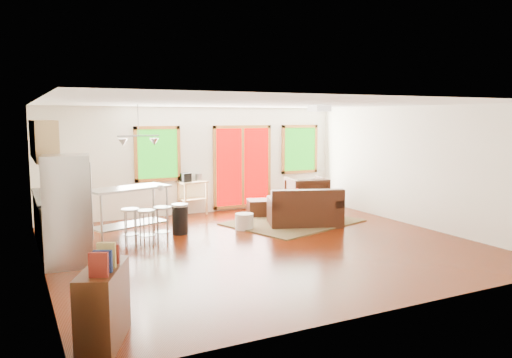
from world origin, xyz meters
name	(u,v)px	position (x,y,z in m)	size (l,w,h in m)	color
floor	(263,245)	(0.00, 0.00, -0.01)	(7.50, 7.00, 0.02)	#360D01
ceiling	(263,103)	(0.00, 0.00, 2.61)	(7.50, 7.00, 0.02)	white
back_wall	(197,161)	(0.00, 3.51, 1.30)	(7.50, 0.02, 2.60)	white
left_wall	(39,188)	(-3.76, 0.00, 1.30)	(0.02, 7.00, 2.60)	white
right_wall	(418,166)	(3.76, 0.00, 1.30)	(0.02, 7.00, 2.60)	white
front_wall	(398,206)	(0.00, -3.51, 1.30)	(7.50, 0.02, 2.60)	white
window_left	(158,154)	(-1.00, 3.46, 1.50)	(1.10, 0.05, 1.30)	#12590C
french_doors	(243,167)	(1.20, 3.46, 1.10)	(1.60, 0.05, 2.10)	#B70100
window_right	(300,149)	(2.90, 3.46, 1.50)	(1.10, 0.05, 1.30)	#12590C
rug	(293,222)	(1.51, 1.45, 0.01)	(2.71, 2.08, 0.03)	#38522E
loveseat	(305,211)	(1.59, 1.09, 0.33)	(1.77, 1.38, 0.83)	black
coffee_table	(293,206)	(1.72, 1.79, 0.31)	(1.02, 0.80, 0.36)	#36190A
armchair	(306,192)	(2.57, 2.59, 0.47)	(0.92, 0.86, 0.95)	black
ottoman	(260,208)	(1.20, 2.47, 0.20)	(0.59, 0.59, 0.39)	black
pouf	(244,221)	(0.24, 1.34, 0.17)	(0.38, 0.38, 0.34)	beige
vase	(298,196)	(1.95, 2.00, 0.50)	(0.22, 0.22, 0.28)	silver
book	(307,195)	(2.05, 1.74, 0.55)	(0.23, 0.03, 0.31)	maroon
cabinets	(51,196)	(-3.49, 1.70, 0.93)	(0.64, 2.24, 2.30)	tan
refrigerator	(68,211)	(-3.34, 0.26, 0.89)	(0.80, 0.78, 1.77)	#B7BABC
island	(129,203)	(-2.08, 1.67, 0.69)	(1.70, 1.10, 1.00)	#B7BABC
cup	(160,187)	(-1.56, 1.29, 1.01)	(0.13, 0.10, 0.13)	white
bar_stool_a	(130,218)	(-2.20, 1.07, 0.51)	(0.42, 0.42, 0.69)	#B7BABC
bar_stool_b	(146,219)	(-1.95, 0.88, 0.50)	(0.36, 0.36, 0.68)	#B7BABC
bar_stool_c	(162,216)	(-1.62, 0.98, 0.51)	(0.42, 0.42, 0.69)	#B7BABC
trash_can	(180,219)	(-1.10, 1.54, 0.31)	(0.41, 0.41, 0.62)	black
kitchen_cart	(192,186)	(-0.21, 3.35, 0.70)	(0.74, 0.54, 1.03)	tan
bookshelf	(104,305)	(-3.35, -2.86, 0.43)	(0.70, 0.99, 1.08)	#36190A
ceiling_flush	(319,108)	(1.60, 0.60, 2.53)	(0.35, 0.35, 0.12)	white
pendant_light	(139,141)	(-1.90, 1.50, 1.90)	(0.80, 0.18, 0.79)	gray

